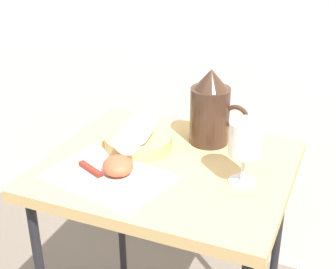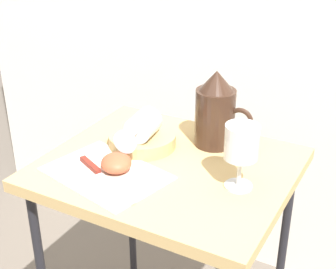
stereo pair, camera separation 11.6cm
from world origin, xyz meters
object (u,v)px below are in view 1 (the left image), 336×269
Objects in this scene: wine_glass_upright at (245,142)px; apple_half_left at (118,165)px; pitcher at (210,114)px; basket_tray at (138,141)px; apple_half_right at (118,167)px; table at (168,187)px; wine_glass_tipped_near at (139,127)px; knife at (100,176)px.

apple_half_left is at bearing -165.46° from wine_glass_upright.
pitcher is at bearing 58.41° from apple_half_left.
apple_half_right reaches higher than basket_tray.
table is 0.16m from apple_half_left.
basket_tray is 0.06m from wine_glass_tipped_near.
knife is at bearing -99.60° from wine_glass_tipped_near.
wine_glass_tipped_near is at bearing 91.56° from apple_half_right.
knife is at bearing -132.17° from table.
table is at bearing 48.27° from apple_half_right.
apple_half_right is (0.02, -0.15, 0.01)m from basket_tray.
wine_glass_upright reaches higher than basket_tray.
apple_half_right is (-0.14, -0.25, -0.06)m from pitcher.
apple_half_left is (0.01, -0.14, 0.01)m from basket_tray.
apple_half_right is at bearing 46.52° from knife.
wine_glass_upright is at bearing -5.08° from table.
pitcher is 0.34m from knife.
pitcher reaches higher than apple_half_left.
table is 4.64× the size of wine_glass_upright.
basket_tray is 0.15m from apple_half_right.
table is 4.72× the size of wine_glass_tipped_near.
wine_glass_upright is at bearing 14.54° from apple_half_left.
wine_glass_tipped_near is (0.01, -0.02, 0.05)m from basket_tray.
apple_half_right is (0.00, -0.01, 0.00)m from apple_half_left.
apple_half_left is at bearing 56.18° from knife.
wine_glass_upright is (0.30, -0.07, 0.09)m from basket_tray.
pitcher reaches higher than wine_glass_tipped_near.
pitcher reaches higher than knife.
wine_glass_tipped_near is 2.08× the size of apple_half_left.
wine_glass_tipped_near is (-0.28, 0.05, -0.04)m from wine_glass_upright.
wine_glass_tipped_near is at bearing -140.61° from pitcher.
knife is (-0.03, -0.03, -0.02)m from apple_half_right.
wine_glass_upright reaches higher than table.
knife is (-0.31, -0.11, -0.10)m from wine_glass_upright.
wine_glass_upright is (0.13, -0.17, 0.02)m from pitcher.
wine_glass_tipped_near is (-0.09, 0.03, 0.14)m from table.
apple_half_right is 0.05m from knife.
wine_glass_upright is at bearing 16.07° from apple_half_right.
apple_half_right is (-0.28, -0.08, -0.08)m from wine_glass_upright.
apple_half_right is at bearing -163.93° from wine_glass_upright.
basket_tray is 0.81× the size of knife.
apple_half_right is (0.00, -0.13, -0.05)m from wine_glass_tipped_near.
basket_tray is at bearing 153.95° from table.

